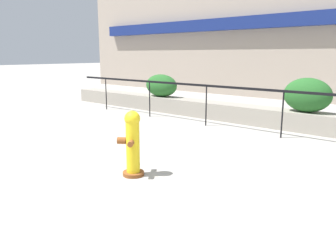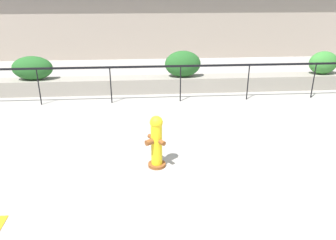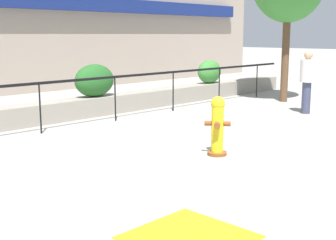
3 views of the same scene
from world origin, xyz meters
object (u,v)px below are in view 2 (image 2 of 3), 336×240
object	(u,v)px
hedge_bush_0	(32,68)
fire_hydrant	(156,141)
hedge_bush_1	(183,64)
hedge_bush_2	(323,63)

from	to	relation	value
hedge_bush_0	fire_hydrant	size ratio (longest dim) A/B	1.21
hedge_bush_1	hedge_bush_0	bearing A→B (deg)	180.00
hedge_bush_1	hedge_bush_2	distance (m)	4.94
hedge_bush_1	fire_hydrant	world-z (taller)	hedge_bush_1
hedge_bush_2	fire_hydrant	world-z (taller)	hedge_bush_2
hedge_bush_2	fire_hydrant	distance (m)	7.94
hedge_bush_2	fire_hydrant	bearing A→B (deg)	-140.01
hedge_bush_2	hedge_bush_1	bearing A→B (deg)	180.00
hedge_bush_0	fire_hydrant	world-z (taller)	hedge_bush_0
hedge_bush_0	hedge_bush_2	xyz separation A→B (m)	(9.90, 0.00, 0.01)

